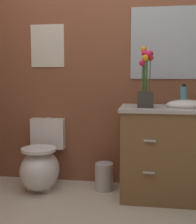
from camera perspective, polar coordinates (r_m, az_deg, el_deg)
The scene contains 8 objects.
wall_back at distance 3.20m, azimuth 5.77°, elevation 8.78°, with size 4.12×0.05×2.50m, color brown.
toilet at distance 3.21m, azimuth -10.39°, elevation -9.50°, with size 0.38×0.59×0.69m.
vanity_cabinet at distance 2.96m, azimuth 13.35°, elevation -7.08°, with size 0.94×0.56×1.03m.
flower_vase at distance 2.81m, azimuth 8.78°, elevation 5.03°, with size 0.14×0.14×0.54m.
hand_wash_bottle at distance 2.95m, azimuth 15.46°, elevation 2.82°, with size 0.06×0.06×0.21m.
trash_bin at distance 3.15m, azimuth 1.11°, elevation -11.76°, with size 0.18×0.18×0.27m.
wall_poster at distance 3.34m, azimuth -9.29°, elevation 11.91°, with size 0.36×0.01×0.44m, color silver.
wall_mirror at distance 3.18m, azimuth 13.44°, elevation 12.25°, with size 0.80×0.01×0.70m, color #B2BCC6.
Camera 1 is at (0.39, -1.76, 1.15)m, focal length 49.69 mm.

